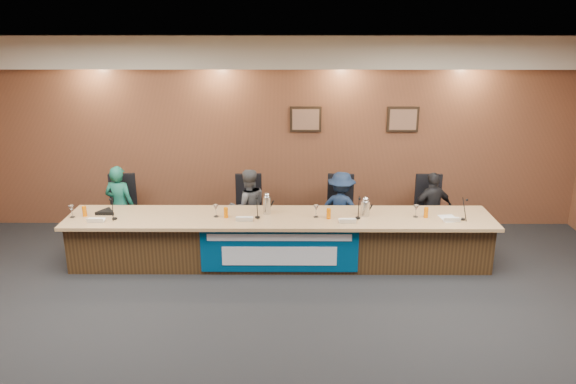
% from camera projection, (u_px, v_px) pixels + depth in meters
% --- Properties ---
extents(floor, '(10.00, 10.00, 0.00)m').
position_uv_depth(floor, '(276.00, 358.00, 6.03)').
color(floor, black).
rests_on(floor, ground).
extents(ceiling, '(10.00, 8.00, 0.04)m').
position_uv_depth(ceiling, '(273.00, 53.00, 5.04)').
color(ceiling, silver).
rests_on(ceiling, wall_back).
extents(wall_back, '(10.00, 0.04, 3.20)m').
position_uv_depth(wall_back, '(281.00, 134.00, 9.34)').
color(wall_back, brown).
rests_on(wall_back, floor).
extents(soffit, '(10.00, 0.50, 0.50)m').
position_uv_depth(soffit, '(281.00, 52.00, 8.68)').
color(soffit, beige).
rests_on(soffit, wall_back).
extents(dais_body, '(6.00, 0.80, 0.70)m').
position_uv_depth(dais_body, '(280.00, 241.00, 8.20)').
color(dais_body, '#3D2814').
rests_on(dais_body, floor).
extents(dais_top, '(6.10, 0.95, 0.05)m').
position_uv_depth(dais_top, '(280.00, 218.00, 8.04)').
color(dais_top, tan).
rests_on(dais_top, dais_body).
extents(banner, '(2.20, 0.02, 0.65)m').
position_uv_depth(banner, '(279.00, 250.00, 7.80)').
color(banner, navy).
rests_on(banner, dais_body).
extents(banner_text_upper, '(2.00, 0.01, 0.10)m').
position_uv_depth(banner_text_upper, '(279.00, 238.00, 7.72)').
color(banner_text_upper, silver).
rests_on(banner_text_upper, banner).
extents(banner_text_lower, '(1.60, 0.01, 0.28)m').
position_uv_depth(banner_text_lower, '(279.00, 256.00, 7.81)').
color(banner_text_lower, silver).
rests_on(banner_text_lower, banner).
extents(wall_photo_left, '(0.52, 0.04, 0.42)m').
position_uv_depth(wall_photo_left, '(306.00, 119.00, 9.23)').
color(wall_photo_left, black).
rests_on(wall_photo_left, wall_back).
extents(wall_photo_right, '(0.52, 0.04, 0.42)m').
position_uv_depth(wall_photo_right, '(403.00, 119.00, 9.22)').
color(wall_photo_right, black).
rests_on(wall_photo_right, wall_back).
extents(panelist_a, '(0.52, 0.40, 1.29)m').
position_uv_depth(panelist_a, '(120.00, 206.00, 8.78)').
color(panelist_a, '#155947').
rests_on(panelist_a, floor).
extents(panelist_b, '(0.71, 0.63, 1.24)m').
position_uv_depth(panelist_b, '(248.00, 207.00, 8.78)').
color(panelist_b, '#444548').
rests_on(panelist_b, floor).
extents(panelist_c, '(0.87, 0.67, 1.19)m').
position_uv_depth(panelist_c, '(341.00, 209.00, 8.78)').
color(panelist_c, '#12213C').
rests_on(panelist_c, floor).
extents(panelist_d, '(0.75, 0.49, 1.19)m').
position_uv_depth(panelist_d, '(432.00, 209.00, 8.77)').
color(panelist_d, black).
rests_on(panelist_d, floor).
extents(office_chair_a, '(0.55, 0.55, 0.08)m').
position_uv_depth(office_chair_a, '(123.00, 213.00, 8.93)').
color(office_chair_a, black).
rests_on(office_chair_a, floor).
extents(office_chair_b, '(0.51, 0.51, 0.08)m').
position_uv_depth(office_chair_b, '(249.00, 214.00, 8.92)').
color(office_chair_b, black).
rests_on(office_chair_b, floor).
extents(office_chair_c, '(0.51, 0.51, 0.08)m').
position_uv_depth(office_chair_c, '(340.00, 214.00, 8.91)').
color(office_chair_c, black).
rests_on(office_chair_c, floor).
extents(office_chair_d, '(0.48, 0.48, 0.08)m').
position_uv_depth(office_chair_d, '(430.00, 214.00, 8.90)').
color(office_chair_d, black).
rests_on(office_chair_d, floor).
extents(nameplate_a, '(0.24, 0.08, 0.10)m').
position_uv_depth(nameplate_a, '(95.00, 220.00, 7.76)').
color(nameplate_a, white).
rests_on(nameplate_a, dais_top).
extents(microphone_a, '(0.07, 0.07, 0.02)m').
position_uv_depth(microphone_a, '(115.00, 219.00, 7.92)').
color(microphone_a, black).
rests_on(microphone_a, dais_top).
extents(juice_glass_a, '(0.06, 0.06, 0.15)m').
position_uv_depth(juice_glass_a, '(85.00, 211.00, 8.01)').
color(juice_glass_a, '#E16700').
rests_on(juice_glass_a, dais_top).
extents(water_glass_a, '(0.08, 0.08, 0.18)m').
position_uv_depth(water_glass_a, '(72.00, 211.00, 7.96)').
color(water_glass_a, silver).
rests_on(water_glass_a, dais_top).
extents(nameplate_b, '(0.24, 0.08, 0.10)m').
position_uv_depth(nameplate_b, '(244.00, 219.00, 7.81)').
color(nameplate_b, white).
rests_on(nameplate_b, dais_top).
extents(microphone_b, '(0.07, 0.07, 0.02)m').
position_uv_depth(microphone_b, '(258.00, 217.00, 7.97)').
color(microphone_b, black).
rests_on(microphone_b, dais_top).
extents(juice_glass_b, '(0.06, 0.06, 0.15)m').
position_uv_depth(juice_glass_b, '(226.00, 213.00, 7.96)').
color(juice_glass_b, '#E16700').
rests_on(juice_glass_b, dais_top).
extents(water_glass_b, '(0.08, 0.08, 0.18)m').
position_uv_depth(water_glass_b, '(216.00, 211.00, 7.99)').
color(water_glass_b, silver).
rests_on(water_glass_b, dais_top).
extents(nameplate_c, '(0.24, 0.08, 0.10)m').
position_uv_depth(nameplate_c, '(348.00, 221.00, 7.74)').
color(nameplate_c, white).
rests_on(nameplate_c, dais_top).
extents(microphone_c, '(0.07, 0.07, 0.02)m').
position_uv_depth(microphone_c, '(358.00, 218.00, 7.94)').
color(microphone_c, black).
rests_on(microphone_c, dais_top).
extents(juice_glass_c, '(0.06, 0.06, 0.15)m').
position_uv_depth(juice_glass_c, '(329.00, 214.00, 7.92)').
color(juice_glass_c, '#E16700').
rests_on(juice_glass_c, dais_top).
extents(water_glass_c, '(0.08, 0.08, 0.18)m').
position_uv_depth(water_glass_c, '(316.00, 211.00, 7.97)').
color(water_glass_c, silver).
rests_on(water_glass_c, dais_top).
extents(nameplate_d, '(0.24, 0.08, 0.10)m').
position_uv_depth(nameplate_d, '(452.00, 219.00, 7.79)').
color(nameplate_d, white).
rests_on(nameplate_d, dais_top).
extents(microphone_d, '(0.07, 0.07, 0.02)m').
position_uv_depth(microphone_d, '(463.00, 219.00, 7.90)').
color(microphone_d, black).
rests_on(microphone_d, dais_top).
extents(juice_glass_d, '(0.06, 0.06, 0.15)m').
position_uv_depth(juice_glass_d, '(426.00, 212.00, 7.97)').
color(juice_glass_d, '#E16700').
rests_on(juice_glass_d, dais_top).
extents(water_glass_d, '(0.08, 0.08, 0.18)m').
position_uv_depth(water_glass_d, '(416.00, 211.00, 7.97)').
color(water_glass_d, silver).
rests_on(water_glass_d, dais_top).
extents(carafe_mid, '(0.11, 0.11, 0.26)m').
position_uv_depth(carafe_mid, '(267.00, 205.00, 8.09)').
color(carafe_mid, silver).
rests_on(carafe_mid, dais_top).
extents(carafe_right, '(0.13, 0.13, 0.22)m').
position_uv_depth(carafe_right, '(365.00, 209.00, 8.02)').
color(carafe_right, silver).
rests_on(carafe_right, dais_top).
extents(speakerphone, '(0.32, 0.32, 0.05)m').
position_uv_depth(speakerphone, '(106.00, 212.00, 8.13)').
color(speakerphone, black).
rests_on(speakerphone, dais_top).
extents(paper_stack, '(0.26, 0.33, 0.01)m').
position_uv_depth(paper_stack, '(449.00, 218.00, 7.94)').
color(paper_stack, white).
rests_on(paper_stack, dais_top).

